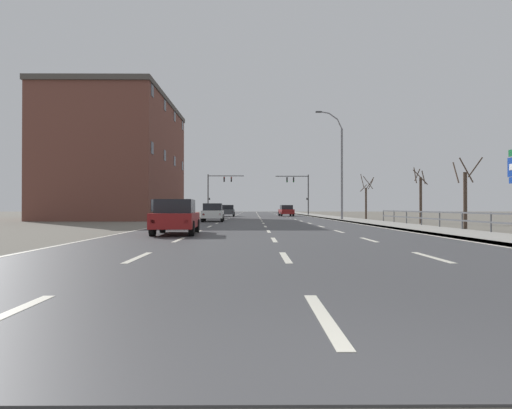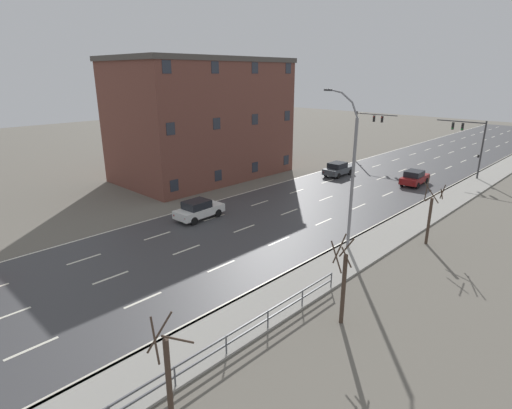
{
  "view_description": "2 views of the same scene",
  "coord_description": "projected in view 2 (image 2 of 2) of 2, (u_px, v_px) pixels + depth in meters",
  "views": [
    {
      "loc": [
        -0.77,
        -2.51,
        1.21
      ],
      "look_at": [
        -0.44,
        46.57,
        1.58
      ],
      "focal_mm": 29.27,
      "sensor_mm": 36.0,
      "label": 1
    },
    {
      "loc": [
        20.56,
        14.37,
        11.25
      ],
      "look_at": [
        0.0,
        35.69,
        1.64
      ],
      "focal_mm": 28.43,
      "sensor_mm": 36.0,
      "label": 2
    }
  ],
  "objects": [
    {
      "name": "brick_building",
      "position": [
        202.0,
        119.0,
        44.9
      ],
      "size": [
        11.26,
        18.82,
        12.88
      ],
      "color": "brown",
      "rests_on": "ground"
    },
    {
      "name": "bare_tree_mid",
      "position": [
        343.0,
        284.0,
        18.59
      ],
      "size": [
        1.05,
        1.2,
        4.32
      ],
      "color": "#423328",
      "rests_on": "ground"
    },
    {
      "name": "street_lamp_midground",
      "position": [
        351.0,
        175.0,
        25.87
      ],
      "size": [
        2.57,
        0.24,
        10.35
      ],
      "color": "slate",
      "rests_on": "ground"
    },
    {
      "name": "sidewalk_right",
      "position": [
        473.0,
        185.0,
        42.71
      ],
      "size": [
        3.0,
        120.0,
        0.12
      ],
      "color": "gray",
      "rests_on": "ground"
    },
    {
      "name": "bare_tree_near",
      "position": [
        168.0,
        374.0,
        13.33
      ],
      "size": [
        1.29,
        1.25,
        3.94
      ],
      "color": "#423328",
      "rests_on": "ground"
    },
    {
      "name": "car_mid_centre",
      "position": [
        338.0,
        169.0,
        46.45
      ],
      "size": [
        1.92,
        4.15,
        1.57
      ],
      "rotation": [
        0.0,
        0.0,
        0.03
      ],
      "color": "#474C51",
      "rests_on": "ground"
    },
    {
      "name": "traffic_signal_left",
      "position": [
        365.0,
        127.0,
        53.42
      ],
      "size": [
        5.74,
        0.36,
        6.48
      ],
      "color": "#38383A",
      "rests_on": "ground"
    },
    {
      "name": "car_far_right",
      "position": [
        414.0,
        178.0,
        42.58
      ],
      "size": [
        2.03,
        4.2,
        1.57
      ],
      "rotation": [
        0.0,
        0.0,
        0.06
      ],
      "color": "maroon",
      "rests_on": "ground"
    },
    {
      "name": "ground_plane",
      "position": [
        342.0,
        193.0,
        40.09
      ],
      "size": [
        160.0,
        160.0,
        0.12
      ],
      "color": "#666056"
    },
    {
      "name": "bare_tree_far",
      "position": [
        430.0,
        215.0,
        27.42
      ],
      "size": [
        1.38,
        1.51,
        4.77
      ],
      "color": "#423328",
      "rests_on": "ground"
    },
    {
      "name": "car_near_right",
      "position": [
        199.0,
        209.0,
        32.64
      ],
      "size": [
        1.97,
        4.17,
        1.57
      ],
      "rotation": [
        0.0,
        0.0,
        0.04
      ],
      "color": "silver",
      "rests_on": "ground"
    },
    {
      "name": "road_asphalt_strip",
      "position": [
        397.0,
        172.0,
        48.28
      ],
      "size": [
        14.0,
        120.0,
        0.03
      ],
      "color": "#3D3D3F",
      "rests_on": "ground"
    },
    {
      "name": "traffic_signal_right",
      "position": [
        471.0,
        139.0,
        44.55
      ],
      "size": [
        5.25,
        0.36,
        6.41
      ],
      "color": "#38383A",
      "rests_on": "ground"
    }
  ]
}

